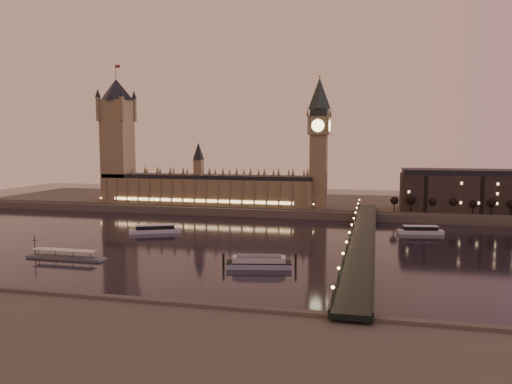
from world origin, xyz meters
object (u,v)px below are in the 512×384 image
moored_barge (259,262)px  pontoon_pier (66,256)px  cruise_boat_b (420,230)px  cruise_boat_a (155,229)px

moored_barge → pontoon_pier: bearing=171.2°
cruise_boat_b → moored_barge: bearing=-136.1°
cruise_boat_a → cruise_boat_b: 170.30m
moored_barge → pontoon_pier: (-98.65, -5.28, -1.50)m
cruise_boat_a → cruise_boat_b: cruise_boat_a is taller
cruise_boat_a → pontoon_pier: (-12.89, -77.03, -1.12)m
cruise_boat_a → moored_barge: (85.76, -71.76, 0.38)m
cruise_boat_b → moored_barge: moored_barge is taller
moored_barge → cruise_boat_b: bearing=41.6°
cruise_boat_b → cruise_boat_a: bearing=-177.1°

